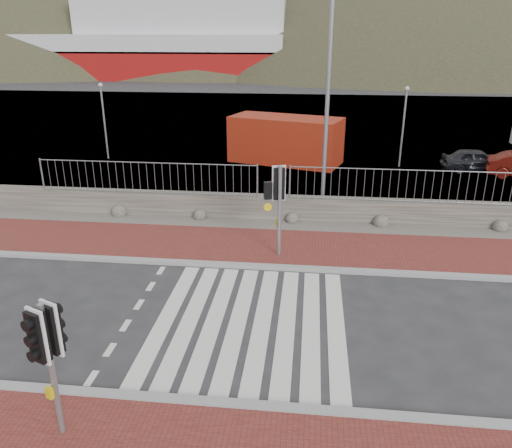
# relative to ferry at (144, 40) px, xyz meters

# --- Properties ---
(ground) EXTENTS (220.00, 220.00, 0.00)m
(ground) POSITION_rel_ferry_xyz_m (24.65, -67.90, -5.36)
(ground) COLOR #28282B
(ground) RESTS_ON ground
(sidewalk_far) EXTENTS (40.00, 3.00, 0.08)m
(sidewalk_far) POSITION_rel_ferry_xyz_m (24.65, -63.40, -5.32)
(sidewalk_far) COLOR brown
(sidewalk_far) RESTS_ON ground
(kerb_near) EXTENTS (40.00, 0.25, 0.12)m
(kerb_near) POSITION_rel_ferry_xyz_m (24.65, -70.90, -5.31)
(kerb_near) COLOR gray
(kerb_near) RESTS_ON ground
(kerb_far) EXTENTS (40.00, 0.25, 0.12)m
(kerb_far) POSITION_rel_ferry_xyz_m (24.65, -64.90, -5.31)
(kerb_far) COLOR gray
(kerb_far) RESTS_ON ground
(zebra_crossing) EXTENTS (4.62, 5.60, 0.01)m
(zebra_crossing) POSITION_rel_ferry_xyz_m (24.65, -67.90, -5.36)
(zebra_crossing) COLOR silver
(zebra_crossing) RESTS_ON ground
(gravel_strip) EXTENTS (40.00, 1.50, 0.06)m
(gravel_strip) POSITION_rel_ferry_xyz_m (24.65, -61.40, -5.33)
(gravel_strip) COLOR #59544C
(gravel_strip) RESTS_ON ground
(stone_wall) EXTENTS (40.00, 0.60, 0.90)m
(stone_wall) POSITION_rel_ferry_xyz_m (24.65, -60.60, -4.91)
(stone_wall) COLOR #49433B
(stone_wall) RESTS_ON ground
(railing) EXTENTS (18.07, 0.07, 1.22)m
(railing) POSITION_rel_ferry_xyz_m (24.65, -60.75, -3.54)
(railing) COLOR gray
(railing) RESTS_ON stone_wall
(quay) EXTENTS (120.00, 40.00, 0.50)m
(quay) POSITION_rel_ferry_xyz_m (24.65, -40.00, -5.36)
(quay) COLOR #4C4C4F
(quay) RESTS_ON ground
(water) EXTENTS (220.00, 50.00, 0.05)m
(water) POSITION_rel_ferry_xyz_m (24.65, -5.00, -5.36)
(water) COLOR #3F4C54
(water) RESTS_ON ground
(ferry) EXTENTS (50.00, 16.00, 20.00)m
(ferry) POSITION_rel_ferry_xyz_m (0.00, 0.00, 0.00)
(ferry) COLOR maroon
(ferry) RESTS_ON ground
(hills_backdrop) EXTENTS (254.00, 90.00, 100.00)m
(hills_backdrop) POSITION_rel_ferry_xyz_m (31.40, 20.00, -28.42)
(hills_backdrop) COLOR #2B331E
(hills_backdrop) RESTS_ON ground
(traffic_signal_near) EXTENTS (0.44, 0.36, 2.66)m
(traffic_signal_near) POSITION_rel_ferry_xyz_m (21.79, -71.92, -3.45)
(traffic_signal_near) COLOR gray
(traffic_signal_near) RESTS_ON ground
(traffic_signal_far) EXTENTS (0.73, 0.42, 2.96)m
(traffic_signal_far) POSITION_rel_ferry_xyz_m (25.05, -64.01, -3.22)
(traffic_signal_far) COLOR gray
(traffic_signal_far) RESTS_ON ground
(streetlight) EXTENTS (1.90, 0.50, 8.97)m
(streetlight) POSITION_rel_ferry_xyz_m (26.65, -59.83, -0.31)
(streetlight) COLOR gray
(streetlight) RESTS_ON ground
(shipping_container) EXTENTS (6.32, 4.09, 2.44)m
(shipping_container) POSITION_rel_ferry_xyz_m (24.60, -51.72, -4.14)
(shipping_container) COLOR #9F2411
(shipping_container) RESTS_ON ground
(car_a) EXTENTS (3.41, 1.42, 1.15)m
(car_a) POSITION_rel_ferry_xyz_m (34.36, -52.58, -4.78)
(car_a) COLOR black
(car_a) RESTS_ON ground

